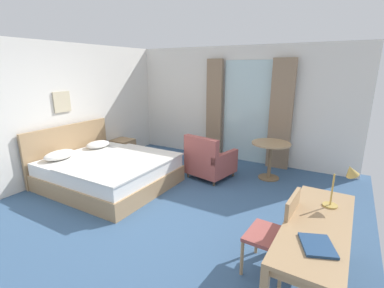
{
  "coord_description": "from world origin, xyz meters",
  "views": [
    {
      "loc": [
        2.32,
        -2.95,
        2.12
      ],
      "look_at": [
        0.22,
        0.69,
        0.96
      ],
      "focal_mm": 25.8,
      "sensor_mm": 36.0,
      "label": 1
    }
  ],
  "objects": [
    {
      "name": "closed_book",
      "position": [
        2.24,
        -0.83,
        0.77
      ],
      "size": [
        0.33,
        0.36,
        0.02
      ],
      "primitive_type": "cube",
      "rotation": [
        0.0,
        0.0,
        0.37
      ],
      "color": "navy",
      "rests_on": "writing_desk"
    },
    {
      "name": "wall_left",
      "position": [
        -2.61,
        0.0,
        1.3
      ],
      "size": [
        0.12,
        6.4,
        2.6
      ],
      "primitive_type": "cube",
      "color": "silver",
      "rests_on": "ground"
    },
    {
      "name": "armchair_by_window",
      "position": [
        0.04,
        1.69,
        0.34
      ],
      "size": [
        0.9,
        0.9,
        0.88
      ],
      "color": "#9E4C47",
      "rests_on": "ground"
    },
    {
      "name": "curtain_panel_right",
      "position": [
        1.07,
        2.96,
        1.16
      ],
      "size": [
        0.47,
        0.1,
        2.32
      ],
      "primitive_type": "cube",
      "color": "#897056",
      "rests_on": "ground"
    },
    {
      "name": "desk_chair",
      "position": [
        1.84,
        -0.36,
        0.51
      ],
      "size": [
        0.47,
        0.5,
        0.94
      ],
      "color": "#9E4C47",
      "rests_on": "ground"
    },
    {
      "name": "nightstand",
      "position": [
        -2.3,
        1.75,
        0.23
      ],
      "size": [
        0.45,
        0.44,
        0.47
      ],
      "color": "tan",
      "rests_on": "ground"
    },
    {
      "name": "writing_desk",
      "position": [
        2.2,
        -0.45,
        0.67
      ],
      "size": [
        0.58,
        1.61,
        0.76
      ],
      "color": "tan",
      "rests_on": "ground"
    },
    {
      "name": "round_cafe_table",
      "position": [
        1.09,
        2.25,
        0.55
      ],
      "size": [
        0.74,
        0.74,
        0.73
      ],
      "color": "tan",
      "rests_on": "ground"
    },
    {
      "name": "ground",
      "position": [
        0.0,
        0.0,
        -0.05
      ],
      "size": [
        5.73,
        6.8,
        0.1
      ],
      "primitive_type": "cube",
      "color": "#38567A"
    },
    {
      "name": "wall_back",
      "position": [
        0.0,
        3.14,
        1.3
      ],
      "size": [
        5.33,
        0.12,
        2.6
      ],
      "primitive_type": "cube",
      "color": "silver",
      "rests_on": "ground"
    },
    {
      "name": "curtain_panel_left",
      "position": [
        -0.47,
        2.96,
        1.16
      ],
      "size": [
        0.38,
        0.1,
        2.32
      ],
      "primitive_type": "cube",
      "color": "#897056",
      "rests_on": "ground"
    },
    {
      "name": "desk_lamp",
      "position": [
        2.38,
        0.02,
        1.07
      ],
      "size": [
        0.29,
        0.23,
        0.47
      ],
      "color": "tan",
      "rests_on": "writing_desk"
    },
    {
      "name": "balcony_glass_door",
      "position": [
        0.3,
        3.06,
        1.14
      ],
      "size": [
        1.1,
        0.02,
        2.29
      ],
      "primitive_type": "cube",
      "color": "silver",
      "rests_on": "ground"
    },
    {
      "name": "bed",
      "position": [
        -1.45,
        0.43,
        0.29
      ],
      "size": [
        2.19,
        1.88,
        1.04
      ],
      "color": "tan",
      "rests_on": "ground"
    },
    {
      "name": "framed_picture",
      "position": [
        -2.53,
        0.43,
        1.49
      ],
      "size": [
        0.03,
        0.35,
        0.39
      ],
      "color": "beige"
    }
  ]
}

